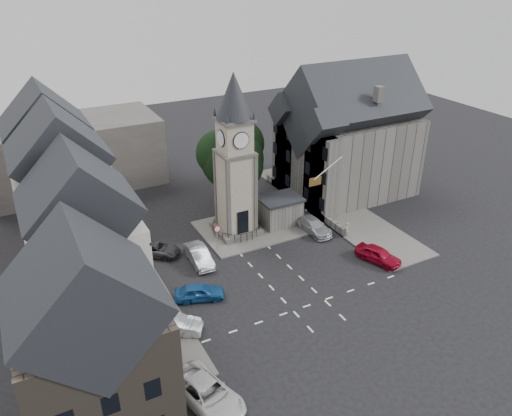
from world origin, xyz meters
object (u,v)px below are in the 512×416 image
car_east_red (378,255)px  pedestrian (346,230)px  stone_shelter (280,211)px  car_west_blue (199,292)px  clock_tower (235,158)px

car_east_red → pedestrian: pedestrian is taller
stone_shelter → car_west_blue: 14.75m
car_east_red → pedestrian: size_ratio=2.63×
pedestrian → car_east_red: bearing=47.9°
stone_shelter → car_east_red: stone_shelter is taller
car_west_blue → stone_shelter: bearing=-37.3°
car_east_red → car_west_blue: bearing=152.9°
car_west_blue → car_east_red: size_ratio=0.94×
stone_shelter → car_east_red: (4.38, -10.50, -0.81)m
stone_shelter → pedestrian: stone_shelter is taller
clock_tower → car_east_red: 16.11m
stone_shelter → car_west_blue: bearing=-146.7°
car_east_red → pedestrian: bearing=69.4°
clock_tower → stone_shelter: size_ratio=3.78×
stone_shelter → car_east_red: 11.41m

